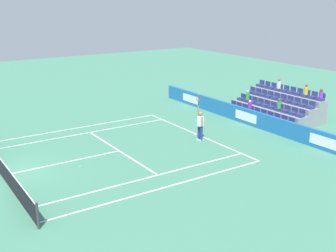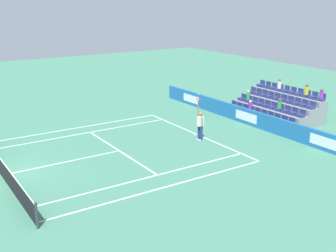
# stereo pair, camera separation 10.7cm
# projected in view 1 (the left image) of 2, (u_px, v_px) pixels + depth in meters

# --- Properties ---
(ground_plane) EXTENTS (80.00, 80.00, 0.00)m
(ground_plane) POSITION_uv_depth(u_px,v_px,m) (2.00, 176.00, 20.74)
(ground_plane) COLOR #47896B
(line_baseline) EXTENTS (10.97, 0.10, 0.01)m
(line_baseline) POSITION_uv_depth(u_px,v_px,m) (197.00, 134.00, 26.99)
(line_baseline) COLOR white
(line_baseline) RESTS_ON ground
(line_service) EXTENTS (8.23, 0.10, 0.01)m
(line_service) POSITION_uv_depth(u_px,v_px,m) (119.00, 151.00, 24.10)
(line_service) COLOR white
(line_service) RESTS_ON ground
(line_centre_service) EXTENTS (0.10, 6.40, 0.01)m
(line_centre_service) POSITION_uv_depth(u_px,v_px,m) (65.00, 162.00, 22.42)
(line_centre_service) COLOR white
(line_centre_service) RESTS_ON ground
(line_singles_sideline_left) EXTENTS (0.10, 11.89, 0.01)m
(line_singles_sideline_left) POSITION_uv_depth(u_px,v_px,m) (83.00, 134.00, 27.15)
(line_singles_sideline_left) COLOR white
(line_singles_sideline_left) RESTS_ON ground
(line_singles_sideline_right) EXTENTS (0.10, 11.89, 0.01)m
(line_singles_sideline_right) POSITION_uv_depth(u_px,v_px,m) (150.00, 177.00, 20.57)
(line_singles_sideline_right) COLOR white
(line_singles_sideline_right) RESTS_ON ground
(line_doubles_sideline_left) EXTENTS (0.10, 11.89, 0.01)m
(line_doubles_sideline_left) POSITION_uv_depth(u_px,v_px,m) (75.00, 128.00, 28.25)
(line_doubles_sideline_left) COLOR white
(line_doubles_sideline_left) RESTS_ON ground
(line_doubles_sideline_right) EXTENTS (0.10, 11.89, 0.01)m
(line_doubles_sideline_right) POSITION_uv_depth(u_px,v_px,m) (165.00, 187.00, 19.47)
(line_doubles_sideline_right) COLOR white
(line_doubles_sideline_right) RESTS_ON ground
(line_centre_mark) EXTENTS (0.10, 0.20, 0.01)m
(line_centre_mark) POSITION_uv_depth(u_px,v_px,m) (196.00, 135.00, 26.93)
(line_centre_mark) COLOR white
(line_centre_mark) RESTS_ON ground
(sponsor_barrier) EXTENTS (19.12, 0.22, 1.07)m
(sponsor_barrier) POSITION_uv_depth(u_px,v_px,m) (247.00, 116.00, 29.07)
(sponsor_barrier) COLOR #1E66AD
(sponsor_barrier) RESTS_ON ground
(tennis_net) EXTENTS (11.97, 0.10, 1.07)m
(tennis_net) POSITION_uv_depth(u_px,v_px,m) (0.00, 166.00, 20.59)
(tennis_net) COLOR #33383D
(tennis_net) RESTS_ON ground
(tennis_player) EXTENTS (0.53, 0.37, 2.85)m
(tennis_player) POSITION_uv_depth(u_px,v_px,m) (200.00, 124.00, 25.64)
(tennis_player) COLOR navy
(tennis_player) RESTS_ON ground
(stadium_stand) EXTENTS (6.20, 3.80, 2.61)m
(stadium_stand) POSITION_uv_depth(u_px,v_px,m) (277.00, 108.00, 30.58)
(stadium_stand) COLOR gray
(stadium_stand) RESTS_ON ground
(loose_tennis_ball) EXTENTS (0.07, 0.07, 0.07)m
(loose_tennis_ball) POSITION_uv_depth(u_px,v_px,m) (80.00, 167.00, 21.72)
(loose_tennis_ball) COLOR #D1E533
(loose_tennis_ball) RESTS_ON ground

